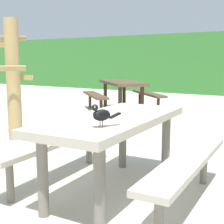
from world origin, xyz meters
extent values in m
plane|color=beige|center=(0.00, 0.00, 0.00)|extent=(60.00, 60.00, 0.00)
cube|color=#B2A893|center=(-0.20, 0.30, 0.70)|extent=(0.85, 1.84, 0.07)
cylinder|color=slate|center=(-0.43, -0.42, 0.33)|extent=(0.09, 0.09, 0.67)
cylinder|color=slate|center=(0.10, -0.39, 0.33)|extent=(0.09, 0.09, 0.67)
cylinder|color=slate|center=(-0.50, 0.98, 0.33)|extent=(0.09, 0.09, 0.67)
cylinder|color=slate|center=(0.03, 1.01, 0.33)|extent=(0.09, 0.09, 0.67)
cube|color=#B2A893|center=(-0.90, 0.26, 0.41)|extent=(0.36, 1.72, 0.05)
cylinder|color=slate|center=(-0.87, -0.38, 0.20)|extent=(0.07, 0.07, 0.39)
cylinder|color=slate|center=(-0.93, 0.90, 0.20)|extent=(0.07, 0.07, 0.39)
cube|color=#B2A893|center=(0.50, 0.33, 0.41)|extent=(0.36, 1.72, 0.05)
cylinder|color=slate|center=(0.53, -0.31, 0.20)|extent=(0.07, 0.07, 0.39)
cylinder|color=slate|center=(0.47, 0.97, 0.20)|extent=(0.07, 0.07, 0.39)
ellipsoid|color=black|center=(-0.01, -0.19, 0.84)|extent=(0.13, 0.17, 0.09)
ellipsoid|color=black|center=(-0.03, -0.22, 0.84)|extent=(0.08, 0.09, 0.06)
sphere|color=black|center=(-0.04, -0.24, 0.90)|extent=(0.05, 0.05, 0.05)
sphere|color=#EAE08C|center=(-0.03, -0.26, 0.90)|extent=(0.01, 0.01, 0.01)
sphere|color=#EAE08C|center=(-0.06, -0.24, 0.90)|extent=(0.01, 0.01, 0.01)
cone|color=black|center=(-0.06, -0.28, 0.90)|extent=(0.03, 0.03, 0.02)
cube|color=black|center=(0.04, -0.08, 0.82)|extent=(0.08, 0.10, 0.04)
cylinder|color=#47423D|center=(0.00, -0.20, 0.77)|extent=(0.01, 0.01, 0.05)
cylinder|color=#47423D|center=(-0.03, -0.19, 0.77)|extent=(0.01, 0.01, 0.05)
cube|color=brown|center=(-2.69, 4.78, 0.70)|extent=(1.83, 1.78, 0.07)
cylinder|color=#382B1D|center=(-2.36, 4.11, 0.33)|extent=(0.09, 0.09, 0.67)
cylinder|color=#382B1D|center=(-2.00, 4.50, 0.33)|extent=(0.09, 0.09, 0.67)
cylinder|color=#382B1D|center=(-3.39, 5.07, 0.33)|extent=(0.09, 0.09, 0.67)
cylinder|color=#382B1D|center=(-3.03, 5.45, 0.33)|extent=(0.09, 0.09, 0.67)
cube|color=brown|center=(-3.17, 4.27, 0.41)|extent=(1.44, 1.37, 0.05)
cylinder|color=#382B1D|center=(-2.70, 3.83, 0.20)|extent=(0.07, 0.07, 0.39)
cylinder|color=#382B1D|center=(-3.64, 4.71, 0.20)|extent=(0.07, 0.07, 0.39)
cube|color=brown|center=(-2.22, 5.29, 0.41)|extent=(1.44, 1.37, 0.05)
cylinder|color=#382B1D|center=(-1.75, 4.85, 0.20)|extent=(0.07, 0.07, 0.39)
cylinder|color=#382B1D|center=(-2.68, 5.73, 0.20)|extent=(0.07, 0.07, 0.39)
cylinder|color=tan|center=(-2.67, 1.30, 0.95)|extent=(0.22, 0.22, 1.90)
cube|color=tan|center=(-2.64, 1.54, 0.98)|extent=(0.33, 0.08, 0.08)
cube|color=tan|center=(-2.48, 1.10, 1.14)|extent=(0.34, 0.34, 0.09)
cube|color=tan|center=(-2.85, 1.50, 1.61)|extent=(0.33, 0.31, 0.09)
cube|color=tan|center=(-2.94, 1.34, 1.50)|extent=(0.10, 0.41, 0.08)
camera|label=1|loc=(1.35, -2.23, 1.25)|focal=52.04mm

